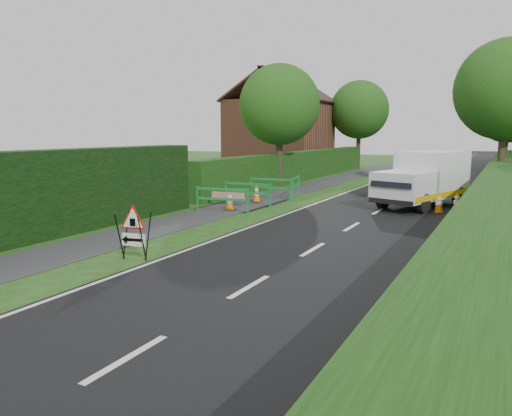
% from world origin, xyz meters
% --- Properties ---
extents(ground, '(120.00, 120.00, 0.00)m').
position_xyz_m(ground, '(0.00, 0.00, 0.00)').
color(ground, '#233F12').
rests_on(ground, ground).
extents(road_surface, '(6.00, 90.00, 0.02)m').
position_xyz_m(road_surface, '(2.50, 35.00, 0.00)').
color(road_surface, black).
rests_on(road_surface, ground).
extents(footpath, '(2.00, 90.00, 0.02)m').
position_xyz_m(footpath, '(-3.00, 35.00, 0.01)').
color(footpath, '#2D2D30').
rests_on(footpath, ground).
extents(hedge_west_far, '(1.00, 24.00, 1.80)m').
position_xyz_m(hedge_west_far, '(-5.00, 22.00, 0.00)').
color(hedge_west_far, '#14380F').
rests_on(hedge_west_far, ground).
extents(hedge_east, '(1.20, 50.00, 1.50)m').
position_xyz_m(hedge_east, '(6.50, 16.00, 0.00)').
color(hedge_east, '#14380F').
rests_on(hedge_east, ground).
extents(house_west, '(7.50, 7.40, 7.88)m').
position_xyz_m(house_west, '(-10.00, 30.00, 2.90)').
color(house_west, brown).
rests_on(house_west, ground).
extents(tree_nw, '(4.40, 4.40, 6.70)m').
position_xyz_m(tree_nw, '(-4.60, 18.00, 4.48)').
color(tree_nw, '#2D2116').
rests_on(tree_nw, ground).
extents(tree_ne, '(5.20, 5.20, 7.79)m').
position_xyz_m(tree_ne, '(6.40, 22.00, 5.17)').
color(tree_ne, '#2D2116').
rests_on(tree_ne, ground).
extents(tree_fw, '(4.80, 4.80, 7.24)m').
position_xyz_m(tree_fw, '(-4.60, 34.00, 4.83)').
color(tree_fw, '#2D2116').
rests_on(tree_fw, ground).
extents(tree_fe, '(4.20, 4.20, 6.33)m').
position_xyz_m(tree_fe, '(6.40, 38.00, 4.22)').
color(tree_fe, '#2D2116').
rests_on(tree_fe, ground).
extents(triangle_sign, '(0.87, 0.87, 1.12)m').
position_xyz_m(triangle_sign, '(-0.93, 1.60, 0.78)').
color(triangle_sign, black).
rests_on(triangle_sign, ground).
extents(works_van, '(3.29, 5.19, 2.22)m').
position_xyz_m(works_van, '(3.81, 13.69, 1.18)').
color(works_van, silver).
rests_on(works_van, ground).
extents(traffic_cone_0, '(0.38, 0.38, 0.79)m').
position_xyz_m(traffic_cone_0, '(4.59, 12.19, 0.39)').
color(traffic_cone_0, black).
rests_on(traffic_cone_0, ground).
extents(traffic_cone_1, '(0.38, 0.38, 0.79)m').
position_xyz_m(traffic_cone_1, '(5.16, 12.85, 0.39)').
color(traffic_cone_1, black).
rests_on(traffic_cone_1, ground).
extents(traffic_cone_2, '(0.38, 0.38, 0.79)m').
position_xyz_m(traffic_cone_2, '(5.39, 15.02, 0.39)').
color(traffic_cone_2, black).
rests_on(traffic_cone_2, ground).
extents(traffic_cone_3, '(0.38, 0.38, 0.79)m').
position_xyz_m(traffic_cone_3, '(-2.66, 9.15, 0.39)').
color(traffic_cone_3, black).
rests_on(traffic_cone_3, ground).
extents(traffic_cone_4, '(0.38, 0.38, 0.79)m').
position_xyz_m(traffic_cone_4, '(-2.78, 11.66, 0.39)').
color(traffic_cone_4, black).
rests_on(traffic_cone_4, ground).
extents(ped_barrier_0, '(2.09, 0.71, 1.00)m').
position_xyz_m(ped_barrier_0, '(-2.56, 8.43, 0.63)').
color(ped_barrier_0, '#167D30').
rests_on(ped_barrier_0, ground).
extents(ped_barrier_1, '(2.07, 0.45, 1.00)m').
position_xyz_m(ped_barrier_1, '(-2.61, 10.53, 0.63)').
color(ped_barrier_1, '#167D30').
rests_on(ped_barrier_1, ground).
extents(ped_barrier_2, '(2.08, 0.52, 1.00)m').
position_xyz_m(ped_barrier_2, '(-2.57, 12.77, 0.63)').
color(ped_barrier_2, '#167D30').
rests_on(ped_barrier_2, ground).
extents(ped_barrier_3, '(0.78, 2.09, 1.00)m').
position_xyz_m(ped_barrier_3, '(-1.86, 13.74, 0.63)').
color(ped_barrier_3, '#167D30').
rests_on(ped_barrier_3, ground).
extents(redwhite_plank, '(1.50, 0.12, 0.25)m').
position_xyz_m(redwhite_plank, '(-3.33, 10.19, 0.00)').
color(redwhite_plank, red).
rests_on(redwhite_plank, ground).
extents(hatchback_car, '(1.95, 4.16, 1.38)m').
position_xyz_m(hatchback_car, '(1.74, 25.74, 0.69)').
color(hatchback_car, white).
rests_on(hatchback_car, ground).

